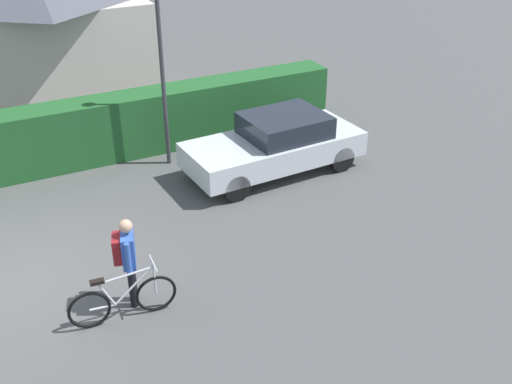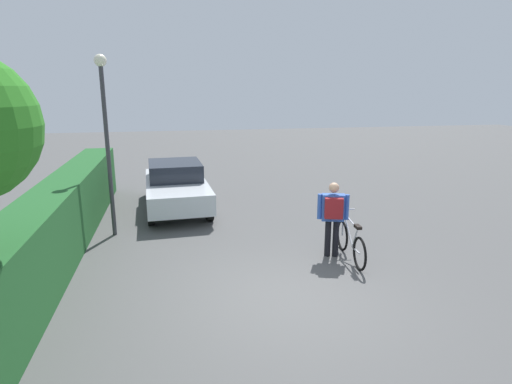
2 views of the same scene
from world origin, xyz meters
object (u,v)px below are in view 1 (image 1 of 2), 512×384
Objects in this scene: street_lamp at (161,51)px; person_rider at (127,254)px; parked_car_near at (276,144)px; bicycle at (123,300)px.

person_rider is at bearing -116.66° from street_lamp.
bicycle is (-4.71, -3.52, -0.32)m from parked_car_near.
parked_car_near reaches higher than bicycle.
street_lamp reaches higher than bicycle.
parked_car_near is at bearing 36.74° from bicycle.
parked_car_near is at bearing -36.50° from street_lamp.
bicycle is at bearing -123.85° from person_rider.
parked_car_near is 2.61× the size of person_rider.
person_rider reaches higher than parked_car_near.
parked_car_near is 5.89m from bicycle.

